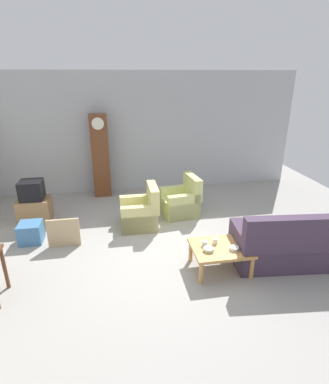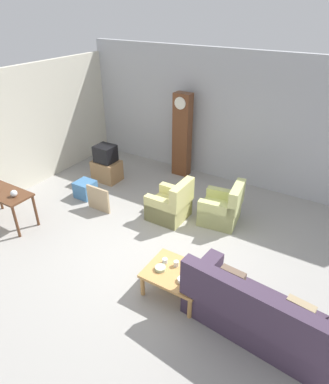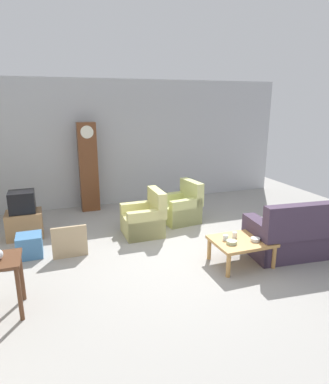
# 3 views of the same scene
# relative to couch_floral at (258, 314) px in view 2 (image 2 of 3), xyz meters

# --- Properties ---
(ground_plane) EXTENTS (10.40, 10.40, 0.00)m
(ground_plane) POSITION_rel_couch_floral_xyz_m (-2.08, 0.65, -0.35)
(ground_plane) COLOR #999691
(garage_door_wall) EXTENTS (8.40, 0.16, 3.20)m
(garage_door_wall) POSITION_rel_couch_floral_xyz_m (-2.08, 4.25, 1.25)
(garage_door_wall) COLOR #ADAFB5
(garage_door_wall) RESTS_ON ground_plane
(pegboard_wall_left) EXTENTS (0.12, 6.40, 2.88)m
(pegboard_wall_left) POSITION_rel_couch_floral_xyz_m (-6.28, 1.05, 1.09)
(pegboard_wall_left) COLOR beige
(pegboard_wall_left) RESTS_ON ground_plane
(couch_floral) EXTENTS (2.18, 1.08, 1.04)m
(couch_floral) POSITION_rel_couch_floral_xyz_m (0.00, 0.00, 0.00)
(couch_floral) COLOR #423347
(couch_floral) RESTS_ON ground_plane
(armchair_olive_near) EXTENTS (0.79, 0.76, 0.92)m
(armchair_olive_near) POSITION_rel_couch_floral_xyz_m (-2.49, 1.84, -0.05)
(armchair_olive_near) COLOR #CCC67A
(armchair_olive_near) RESTS_ON ground_plane
(armchair_olive_far) EXTENTS (0.88, 0.86, 0.92)m
(armchair_olive_far) POSITION_rel_couch_floral_xyz_m (-1.50, 2.29, -0.05)
(armchair_olive_far) COLOR #C1C67A
(armchair_olive_far) RESTS_ON ground_plane
(coffee_table_wood) EXTENTS (0.96, 0.76, 0.43)m
(coffee_table_wood) POSITION_rel_couch_floral_xyz_m (-1.34, 0.05, 0.02)
(coffee_table_wood) COLOR tan
(coffee_table_wood) RESTS_ON ground_plane
(console_table_dark) EXTENTS (1.30, 0.56, 0.75)m
(console_table_dark) POSITION_rel_couch_floral_xyz_m (-5.34, -0.09, 0.29)
(console_table_dark) COLOR #56331E
(console_table_dark) RESTS_ON ground_plane
(grandfather_clock) EXTENTS (0.44, 0.30, 2.18)m
(grandfather_clock) POSITION_rel_couch_floral_xyz_m (-3.33, 3.83, 0.74)
(grandfather_clock) COLOR brown
(grandfather_clock) RESTS_ON ground_plane
(tv_stand_cabinet) EXTENTS (0.68, 0.52, 0.53)m
(tv_stand_cabinet) POSITION_rel_couch_floral_xyz_m (-4.81, 2.49, -0.09)
(tv_stand_cabinet) COLOR #997047
(tv_stand_cabinet) RESTS_ON ground_plane
(tv_crt) EXTENTS (0.48, 0.44, 0.42)m
(tv_crt) POSITION_rel_couch_floral_xyz_m (-4.81, 2.49, 0.39)
(tv_crt) COLOR black
(tv_crt) RESTS_ON tv_stand_cabinet
(framed_picture_leaning) EXTENTS (0.60, 0.05, 0.57)m
(framed_picture_leaning) POSITION_rel_couch_floral_xyz_m (-4.02, 1.26, -0.07)
(framed_picture_leaning) COLOR tan
(framed_picture_leaning) RESTS_ON ground_plane
(storage_box_blue) EXTENTS (0.43, 0.42, 0.40)m
(storage_box_blue) POSITION_rel_couch_floral_xyz_m (-4.69, 1.55, -0.15)
(storage_box_blue) COLOR teal
(storage_box_blue) RESTS_ON ground_plane
(glass_dome_cloche) EXTENTS (0.14, 0.14, 0.14)m
(glass_dome_cloche) POSITION_rel_couch_floral_xyz_m (-4.95, -0.09, 0.47)
(glass_dome_cloche) COLOR silver
(glass_dome_cloche) RESTS_ON console_table_dark
(cup_white_porcelain) EXTENTS (0.08, 0.08, 0.10)m
(cup_white_porcelain) POSITION_rel_couch_floral_xyz_m (-1.40, 0.17, 0.13)
(cup_white_porcelain) COLOR white
(cup_white_porcelain) RESTS_ON coffee_table_wood
(cup_blue_rimmed) EXTENTS (0.09, 0.09, 0.09)m
(cup_blue_rimmed) POSITION_rel_couch_floral_xyz_m (-1.59, 0.14, 0.12)
(cup_blue_rimmed) COLOR silver
(cup_blue_rimmed) RESTS_ON coffee_table_wood
(cup_cream_tall) EXTENTS (0.08, 0.08, 0.07)m
(cup_cream_tall) POSITION_rel_couch_floral_xyz_m (-0.98, 0.20, 0.11)
(cup_cream_tall) COLOR beige
(cup_cream_tall) RESTS_ON coffee_table_wood
(bowl_white_stacked) EXTENTS (0.15, 0.15, 0.05)m
(bowl_white_stacked) POSITION_rel_couch_floral_xyz_m (-1.15, -0.07, 0.11)
(bowl_white_stacked) COLOR white
(bowl_white_stacked) RESTS_ON coffee_table_wood
(bowl_shallow_green) EXTENTS (0.17, 0.17, 0.05)m
(bowl_shallow_green) POSITION_rel_couch_floral_xyz_m (-1.57, -0.03, 0.11)
(bowl_shallow_green) COLOR #B2C69E
(bowl_shallow_green) RESTS_ON coffee_table_wood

